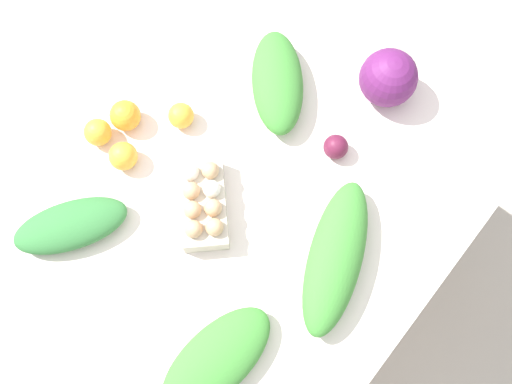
{
  "coord_description": "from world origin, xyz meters",
  "views": [
    {
      "loc": [
        0.34,
        0.28,
        2.15
      ],
      "look_at": [
        0.0,
        0.0,
        0.79
      ],
      "focal_mm": 40.0,
      "sensor_mm": 36.0,
      "label": 1
    }
  ],
  "objects_px": {
    "greens_bunch_scallion": "(71,225)",
    "orange_0": "(181,116)",
    "orange_2": "(125,116)",
    "orange_3": "(123,156)",
    "greens_bunch_kale": "(277,82)",
    "cabbage_purple": "(388,78)",
    "greens_bunch_chard": "(336,257)",
    "greens_bunch_dandelion": "(217,360)",
    "egg_carton": "(203,203)",
    "orange_1": "(98,132)",
    "beet_root": "(336,147)"
  },
  "relations": [
    {
      "from": "greens_bunch_chard",
      "to": "orange_2",
      "type": "distance_m",
      "value": 0.65
    },
    {
      "from": "orange_0",
      "to": "greens_bunch_dandelion",
      "type": "bearing_deg",
      "value": 49.52
    },
    {
      "from": "greens_bunch_kale",
      "to": "orange_1",
      "type": "bearing_deg",
      "value": -33.61
    },
    {
      "from": "orange_0",
      "to": "beet_root",
      "type": "bearing_deg",
      "value": 117.34
    },
    {
      "from": "orange_0",
      "to": "orange_2",
      "type": "bearing_deg",
      "value": -49.11
    },
    {
      "from": "greens_bunch_dandelion",
      "to": "beet_root",
      "type": "xyz_separation_m",
      "value": [
        -0.59,
        -0.11,
        -0.0
      ]
    },
    {
      "from": "greens_bunch_scallion",
      "to": "orange_0",
      "type": "relative_size",
      "value": 4.16
    },
    {
      "from": "greens_bunch_kale",
      "to": "orange_1",
      "type": "height_order",
      "value": "greens_bunch_kale"
    },
    {
      "from": "orange_2",
      "to": "egg_carton",
      "type": "bearing_deg",
      "value": 81.05
    },
    {
      "from": "greens_bunch_scallion",
      "to": "greens_bunch_dandelion",
      "type": "height_order",
      "value": "greens_bunch_dandelion"
    },
    {
      "from": "orange_2",
      "to": "orange_3",
      "type": "distance_m",
      "value": 0.11
    },
    {
      "from": "greens_bunch_dandelion",
      "to": "orange_2",
      "type": "height_order",
      "value": "orange_2"
    },
    {
      "from": "greens_bunch_chard",
      "to": "greens_bunch_scallion",
      "type": "relative_size",
      "value": 1.38
    },
    {
      "from": "egg_carton",
      "to": "greens_bunch_scallion",
      "type": "bearing_deg",
      "value": 94.39
    },
    {
      "from": "greens_bunch_dandelion",
      "to": "orange_0",
      "type": "height_order",
      "value": "greens_bunch_dandelion"
    },
    {
      "from": "egg_carton",
      "to": "greens_bunch_chard",
      "type": "height_order",
      "value": "egg_carton"
    },
    {
      "from": "cabbage_purple",
      "to": "greens_bunch_dandelion",
      "type": "height_order",
      "value": "cabbage_purple"
    },
    {
      "from": "beet_root",
      "to": "orange_0",
      "type": "bearing_deg",
      "value": -62.66
    },
    {
      "from": "greens_bunch_chard",
      "to": "orange_2",
      "type": "xyz_separation_m",
      "value": [
        0.05,
        -0.65,
        -0.01
      ]
    },
    {
      "from": "orange_0",
      "to": "orange_3",
      "type": "height_order",
      "value": "orange_3"
    },
    {
      "from": "orange_0",
      "to": "cabbage_purple",
      "type": "bearing_deg",
      "value": 138.86
    },
    {
      "from": "cabbage_purple",
      "to": "greens_bunch_kale",
      "type": "height_order",
      "value": "cabbage_purple"
    },
    {
      "from": "orange_2",
      "to": "orange_3",
      "type": "bearing_deg",
      "value": 40.65
    },
    {
      "from": "greens_bunch_chard",
      "to": "greens_bunch_scallion",
      "type": "xyz_separation_m",
      "value": [
        0.35,
        -0.55,
        -0.01
      ]
    },
    {
      "from": "greens_bunch_scallion",
      "to": "beet_root",
      "type": "height_order",
      "value": "greens_bunch_scallion"
    },
    {
      "from": "orange_1",
      "to": "greens_bunch_scallion",
      "type": "bearing_deg",
      "value": 29.39
    },
    {
      "from": "greens_bunch_chard",
      "to": "orange_3",
      "type": "relative_size",
      "value": 5.3
    },
    {
      "from": "beet_root",
      "to": "orange_3",
      "type": "relative_size",
      "value": 0.88
    },
    {
      "from": "greens_bunch_kale",
      "to": "orange_2",
      "type": "relative_size",
      "value": 3.78
    },
    {
      "from": "greens_bunch_chard",
      "to": "beet_root",
      "type": "distance_m",
      "value": 0.29
    },
    {
      "from": "cabbage_purple",
      "to": "beet_root",
      "type": "xyz_separation_m",
      "value": [
        0.22,
        0.01,
        -0.04
      ]
    },
    {
      "from": "cabbage_purple",
      "to": "orange_2",
      "type": "xyz_separation_m",
      "value": [
        0.5,
        -0.47,
        -0.04
      ]
    },
    {
      "from": "cabbage_purple",
      "to": "orange_3",
      "type": "height_order",
      "value": "cabbage_purple"
    },
    {
      "from": "orange_0",
      "to": "orange_3",
      "type": "distance_m",
      "value": 0.18
    },
    {
      "from": "beet_root",
      "to": "orange_2",
      "type": "bearing_deg",
      "value": -59.15
    },
    {
      "from": "orange_0",
      "to": "egg_carton",
      "type": "bearing_deg",
      "value": 54.85
    },
    {
      "from": "cabbage_purple",
      "to": "greens_bunch_scallion",
      "type": "distance_m",
      "value": 0.88
    },
    {
      "from": "orange_1",
      "to": "orange_2",
      "type": "relative_size",
      "value": 0.88
    },
    {
      "from": "egg_carton",
      "to": "beet_root",
      "type": "xyz_separation_m",
      "value": [
        -0.33,
        0.16,
        -0.01
      ]
    },
    {
      "from": "egg_carton",
      "to": "greens_bunch_dandelion",
      "type": "distance_m",
      "value": 0.37
    },
    {
      "from": "greens_bunch_kale",
      "to": "orange_2",
      "type": "distance_m",
      "value": 0.41
    },
    {
      "from": "orange_1",
      "to": "orange_3",
      "type": "distance_m",
      "value": 0.1
    },
    {
      "from": "greens_bunch_kale",
      "to": "orange_2",
      "type": "xyz_separation_m",
      "value": [
        0.33,
        -0.24,
        -0.01
      ]
    },
    {
      "from": "orange_1",
      "to": "greens_bunch_chard",
      "type": "bearing_deg",
      "value": 100.93
    },
    {
      "from": "greens_bunch_kale",
      "to": "cabbage_purple",
      "type": "bearing_deg",
      "value": 128.77
    },
    {
      "from": "orange_0",
      "to": "greens_bunch_scallion",
      "type": "bearing_deg",
      "value": -1.38
    },
    {
      "from": "cabbage_purple",
      "to": "orange_0",
      "type": "bearing_deg",
      "value": -41.14
    },
    {
      "from": "cabbage_purple",
      "to": "greens_bunch_scallion",
      "type": "height_order",
      "value": "cabbage_purple"
    },
    {
      "from": "cabbage_purple",
      "to": "greens_bunch_kale",
      "type": "relative_size",
      "value": 0.5
    },
    {
      "from": "greens_bunch_chard",
      "to": "orange_0",
      "type": "height_order",
      "value": "greens_bunch_chard"
    }
  ]
}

